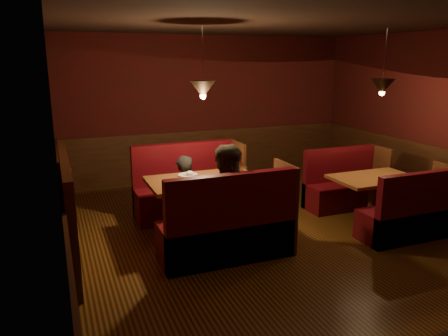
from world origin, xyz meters
name	(u,v)px	position (x,y,z in m)	size (l,w,h in m)	color
room	(276,166)	(-0.28, 0.04, 1.05)	(6.02, 7.02, 2.92)	#331D0A
main_table	(205,192)	(-1.11, 0.57, 0.63)	(1.53, 0.93, 1.07)	brown
main_bench_far	(188,193)	(-1.09, 1.44, 0.37)	(1.69, 0.60, 1.15)	#4F080D
main_bench_near	(230,232)	(-1.09, -0.30, 0.37)	(1.69, 0.60, 1.15)	#4F080D
second_table	(374,188)	(1.45, 0.12, 0.52)	(1.25, 0.80, 0.71)	brown
second_bench_far	(344,188)	(1.48, 0.87, 0.32)	(1.39, 0.52, 0.99)	#4F080D
second_bench_near	(411,217)	(1.48, -0.63, 0.32)	(1.39, 0.52, 0.99)	#4F080D
diner_a	(183,178)	(-1.25, 1.15, 0.70)	(0.51, 0.33, 1.39)	black
diner_b	(231,185)	(-0.97, -0.04, 0.88)	(0.85, 0.67, 1.76)	#2F2A1F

